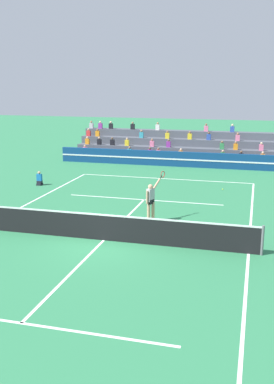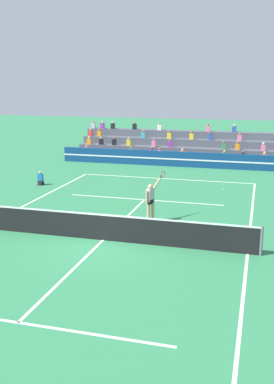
{
  "view_description": "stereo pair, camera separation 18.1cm",
  "coord_description": "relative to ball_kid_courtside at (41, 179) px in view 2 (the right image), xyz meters",
  "views": [
    {
      "loc": [
        5.55,
        -15.66,
        6.0
      ],
      "look_at": [
        0.36,
        3.65,
        1.1
      ],
      "focal_mm": 42.0,
      "sensor_mm": 36.0,
      "label": 1
    },
    {
      "loc": [
        5.72,
        -15.61,
        6.0
      ],
      "look_at": [
        0.36,
        3.65,
        1.1
      ],
      "focal_mm": 42.0,
      "sensor_mm": 36.0,
      "label": 2
    }
  ],
  "objects": [
    {
      "name": "bleacher_stand",
      "position": [
        6.87,
        11.35,
        0.5
      ],
      "size": [
        17.07,
        3.8,
        2.83
      ],
      "color": "#4C515B",
      "rests_on": "ground"
    },
    {
      "name": "tennis_ball",
      "position": [
        10.71,
        1.61,
        -0.3
      ],
      "size": [
        0.07,
        0.07,
        0.07
      ],
      "primitive_type": "sphere",
      "color": "#C6DB33",
      "rests_on": "ground"
    },
    {
      "name": "tennis_player",
      "position": [
        8.12,
        -5.37,
        0.65
      ],
      "size": [
        0.7,
        1.31,
        2.22
      ],
      "color": "tan",
      "rests_on": "ground"
    },
    {
      "name": "sponsor_banner_wall",
      "position": [
        6.89,
        8.18,
        0.22
      ],
      "size": [
        18.0,
        0.26,
        1.1
      ],
      "color": "navy",
      "rests_on": "ground"
    },
    {
      "name": "tennis_net",
      "position": [
        6.89,
        -8.16,
        0.21
      ],
      "size": [
        12.0,
        0.1,
        1.1
      ],
      "color": "slate",
      "rests_on": "ground"
    },
    {
      "name": "ground_plane",
      "position": [
        6.89,
        -8.16,
        -0.33
      ],
      "size": [
        120.0,
        120.0,
        0.0
      ],
      "primitive_type": "plane",
      "color": "#2D7A4C"
    },
    {
      "name": "court_lines",
      "position": [
        6.89,
        -8.16,
        -0.33
      ],
      "size": [
        11.1,
        23.9,
        0.01
      ],
      "color": "white",
      "rests_on": "ground"
    },
    {
      "name": "ball_kid_courtside",
      "position": [
        0.0,
        0.0,
        0.0
      ],
      "size": [
        0.3,
        0.36,
        0.84
      ],
      "color": "black",
      "rests_on": "ground"
    }
  ]
}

